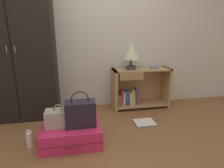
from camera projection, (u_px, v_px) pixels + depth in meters
The scene contains 11 objects.
ground_plane at pixel (111, 156), 1.98m from camera, with size 9.00×9.00×0.00m, color brown.
back_wall at pixel (94, 30), 3.05m from camera, with size 6.40×0.10×2.60m, color beige.
wardrobe at pixel (16, 48), 2.63m from camera, with size 1.04×0.47×2.10m.
bookshelf at pixel (138, 88), 3.21m from camera, with size 0.96×0.37×0.68m.
table_lamp at pixel (131, 52), 3.00m from camera, with size 0.27×0.27×0.43m.
bowl at pixel (154, 67), 3.12m from camera, with size 0.14×0.14×0.05m, color slate.
suitcase_large at pixel (72, 133), 2.21m from camera, with size 0.68×0.53×0.22m.
train_case at pixel (59, 118), 2.13m from camera, with size 0.29×0.20×0.26m.
handbag at pixel (81, 113), 2.12m from camera, with size 0.34×0.19×0.41m.
bottle at pixel (30, 139), 2.12m from camera, with size 0.07×0.07×0.20m.
open_book_on_floor at pixel (144, 122), 2.69m from camera, with size 0.32×0.26×0.02m.
Camera 1 is at (-0.31, -1.67, 1.26)m, focal length 30.00 mm.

